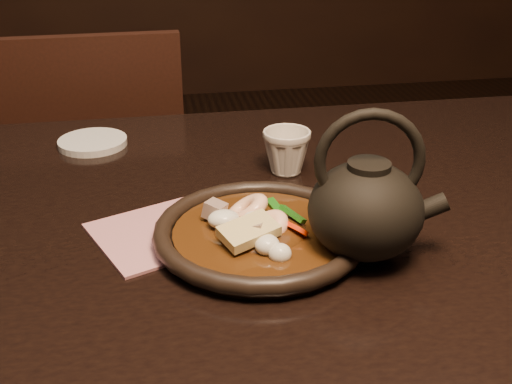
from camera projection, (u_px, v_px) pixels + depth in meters
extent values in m
cube|color=black|center=(150.00, 252.00, 0.79)|extent=(1.60, 0.90, 0.04)
cylinder|color=black|center=(494.00, 283.00, 1.39)|extent=(0.06, 0.06, 0.71)
cube|color=black|center=(101.00, 205.00, 1.57)|extent=(0.42, 0.42, 0.04)
cylinder|color=black|center=(170.00, 242.00, 1.85)|extent=(0.04, 0.04, 0.40)
cylinder|color=black|center=(181.00, 311.00, 1.55)|extent=(0.04, 0.04, 0.40)
cylinder|color=black|center=(49.00, 254.00, 1.79)|extent=(0.04, 0.04, 0.40)
cylinder|color=black|center=(37.00, 328.00, 1.49)|extent=(0.04, 0.04, 0.40)
cube|color=black|center=(88.00, 143.00, 1.30)|extent=(0.39, 0.04, 0.43)
cylinder|color=black|center=(260.00, 239.00, 0.76)|extent=(0.23, 0.23, 0.01)
torus|color=black|center=(260.00, 231.00, 0.76)|extent=(0.25, 0.25, 0.02)
cylinder|color=#351C09|center=(260.00, 234.00, 0.76)|extent=(0.21, 0.21, 0.01)
ellipsoid|color=#351C09|center=(260.00, 234.00, 0.76)|extent=(0.12, 0.11, 0.03)
torus|color=#FFCBA1|center=(266.00, 230.00, 0.75)|extent=(0.07, 0.07, 0.04)
torus|color=#FFCBA1|center=(246.00, 210.00, 0.79)|extent=(0.06, 0.06, 0.04)
cube|color=gray|center=(263.00, 230.00, 0.75)|extent=(0.04, 0.03, 0.03)
cube|color=gray|center=(270.00, 230.00, 0.75)|extent=(0.03, 0.03, 0.02)
cube|color=gray|center=(215.00, 210.00, 0.78)|extent=(0.04, 0.03, 0.03)
cube|color=gray|center=(267.00, 226.00, 0.75)|extent=(0.03, 0.03, 0.03)
cube|color=gray|center=(261.00, 228.00, 0.76)|extent=(0.03, 0.03, 0.02)
cube|color=gray|center=(256.00, 232.00, 0.73)|extent=(0.03, 0.03, 0.03)
cylinder|color=red|center=(294.00, 228.00, 0.75)|extent=(0.05, 0.05, 0.03)
cylinder|color=red|center=(235.00, 228.00, 0.76)|extent=(0.03, 0.04, 0.04)
cylinder|color=red|center=(265.00, 231.00, 0.75)|extent=(0.05, 0.04, 0.03)
cylinder|color=red|center=(269.00, 223.00, 0.76)|extent=(0.04, 0.04, 0.02)
cylinder|color=red|center=(256.00, 238.00, 0.74)|extent=(0.04, 0.04, 0.03)
cube|color=#1A5F12|center=(275.00, 206.00, 0.81)|extent=(0.02, 0.04, 0.01)
cube|color=#1A5F12|center=(263.00, 226.00, 0.76)|extent=(0.02, 0.04, 0.02)
cube|color=#1A5F12|center=(270.00, 230.00, 0.76)|extent=(0.04, 0.03, 0.02)
cube|color=#1A5F12|center=(260.00, 234.00, 0.74)|extent=(0.04, 0.03, 0.02)
cube|color=#1A5F12|center=(293.00, 214.00, 0.77)|extent=(0.03, 0.04, 0.02)
ellipsoid|color=beige|center=(256.00, 216.00, 0.77)|extent=(0.03, 0.03, 0.02)
ellipsoid|color=beige|center=(267.00, 245.00, 0.71)|extent=(0.03, 0.03, 0.02)
ellipsoid|color=beige|center=(224.00, 219.00, 0.76)|extent=(0.04, 0.03, 0.02)
ellipsoid|color=beige|center=(234.00, 237.00, 0.74)|extent=(0.03, 0.03, 0.02)
ellipsoid|color=beige|center=(280.00, 254.00, 0.70)|extent=(0.03, 0.02, 0.02)
ellipsoid|color=beige|center=(275.00, 228.00, 0.76)|extent=(0.03, 0.03, 0.03)
cube|color=#D9C881|center=(249.00, 231.00, 0.72)|extent=(0.07, 0.06, 0.02)
cylinder|color=beige|center=(370.00, 225.00, 0.79)|extent=(0.10, 0.10, 0.01)
cylinder|color=beige|center=(93.00, 142.00, 1.04)|extent=(0.11, 0.11, 0.01)
imported|color=beige|center=(287.00, 150.00, 0.93)|extent=(0.08, 0.07, 0.07)
cube|color=#AA696E|center=(158.00, 234.00, 0.78)|extent=(0.19, 0.19, 0.00)
ellipsoid|color=black|center=(365.00, 210.00, 0.71)|extent=(0.13, 0.13, 0.11)
cylinder|color=black|center=(369.00, 171.00, 0.69)|extent=(0.05, 0.05, 0.02)
cylinder|color=black|center=(423.00, 210.00, 0.71)|extent=(0.06, 0.03, 0.04)
torus|color=black|center=(370.00, 162.00, 0.69)|extent=(0.12, 0.03, 0.12)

